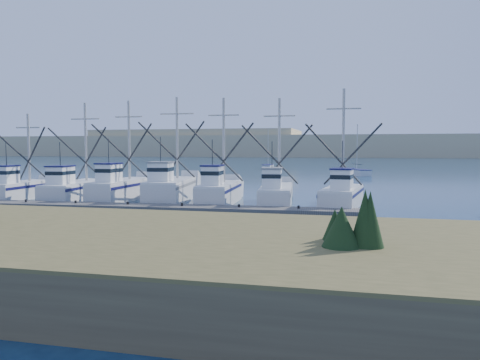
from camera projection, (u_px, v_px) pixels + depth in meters
name	position (u px, v px, depth m)	size (l,w,h in m)	color
ground	(243.00, 231.00, 24.83)	(500.00, 500.00, 0.00)	#0D223C
floating_dock	(141.00, 208.00, 32.80)	(30.86, 2.06, 0.41)	#605B56
dune_ridge	(339.00, 146.00, 228.37)	(360.00, 60.00, 10.00)	tan
trawler_fleet	(169.00, 190.00, 37.67)	(29.80, 9.25, 8.84)	silver
sailboat_near	(357.00, 172.00, 74.60)	(4.52, 6.88, 8.10)	silver
sailboat_far	(268.00, 167.00, 94.95)	(1.76, 4.85, 8.10)	silver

